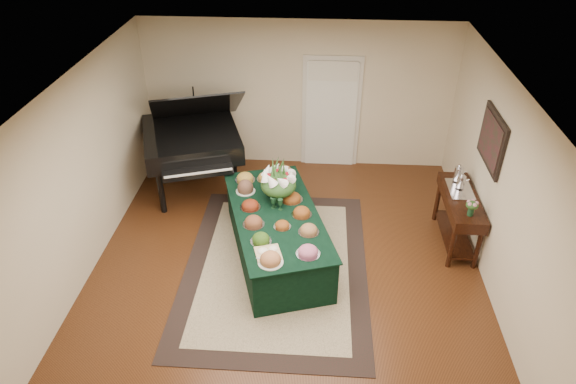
# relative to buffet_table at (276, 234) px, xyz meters

# --- Properties ---
(ground) EXTENTS (6.00, 6.00, 0.00)m
(ground) POSITION_rel_buffet_table_xyz_m (0.16, -0.23, -0.37)
(ground) COLOR black
(ground) RESTS_ON ground
(area_rug) EXTENTS (2.58, 3.61, 0.01)m
(area_rug) POSITION_rel_buffet_table_xyz_m (0.02, -0.30, -0.36)
(area_rug) COLOR black
(area_rug) RESTS_ON ground
(kitchen_doorway) EXTENTS (1.05, 0.07, 2.10)m
(kitchen_doorway) POSITION_rel_buffet_table_xyz_m (0.76, 2.74, 0.66)
(kitchen_doorway) COLOR beige
(kitchen_doorway) RESTS_ON ground
(buffet_table) EXTENTS (1.83, 2.70, 0.73)m
(buffet_table) POSITION_rel_buffet_table_xyz_m (0.00, 0.00, 0.00)
(buffet_table) COLOR black
(buffet_table) RESTS_ON ground
(food_platters) EXTENTS (1.35, 2.45, 0.15)m
(food_platters) POSITION_rel_buffet_table_xyz_m (-0.04, 0.08, 0.41)
(food_platters) COLOR silver
(food_platters) RESTS_ON buffet_table
(cutting_board) EXTENTS (0.39, 0.39, 0.10)m
(cutting_board) POSITION_rel_buffet_table_xyz_m (-0.03, -0.86, 0.40)
(cutting_board) COLOR tan
(cutting_board) RESTS_ON buffet_table
(green_goblets) EXTENTS (0.18, 0.14, 0.18)m
(green_goblets) POSITION_rel_buffet_table_xyz_m (-0.01, 0.13, 0.45)
(green_goblets) COLOR #16371E
(green_goblets) RESTS_ON buffet_table
(floral_centerpiece) EXTENTS (0.54, 0.54, 0.54)m
(floral_centerpiece) POSITION_rel_buffet_table_xyz_m (0.01, 0.37, 0.68)
(floral_centerpiece) COLOR #16371E
(floral_centerpiece) RESTS_ON buffet_table
(grand_piano) EXTENTS (1.98, 2.19, 1.87)m
(grand_piano) POSITION_rel_buffet_table_xyz_m (-1.57, 1.75, 0.58)
(grand_piano) COLOR black
(grand_piano) RESTS_ON ground
(wicker_basket) EXTENTS (0.37, 0.37, 0.23)m
(wicker_basket) POSITION_rel_buffet_table_xyz_m (-0.77, 1.40, -0.25)
(wicker_basket) COLOR #A27A41
(wicker_basket) RESTS_ON ground
(mahogany_sideboard) EXTENTS (0.45, 1.35, 0.83)m
(mahogany_sideboard) POSITION_rel_buffet_table_xyz_m (2.66, 0.46, 0.28)
(mahogany_sideboard) COLOR black
(mahogany_sideboard) RESTS_ON ground
(tea_service) EXTENTS (0.34, 0.58, 0.30)m
(tea_service) POSITION_rel_buffet_table_xyz_m (2.66, 0.73, 0.58)
(tea_service) COLOR silver
(tea_service) RESTS_ON mahogany_sideboard
(pink_bouquet) EXTENTS (0.19, 0.19, 0.24)m
(pink_bouquet) POSITION_rel_buffet_table_xyz_m (2.66, -0.01, 0.62)
(pink_bouquet) COLOR #16371E
(pink_bouquet) RESTS_ON mahogany_sideboard
(wall_painting) EXTENTS (0.05, 0.95, 0.75)m
(wall_painting) POSITION_rel_buffet_table_xyz_m (2.88, 0.46, 1.38)
(wall_painting) COLOR black
(wall_painting) RESTS_ON ground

